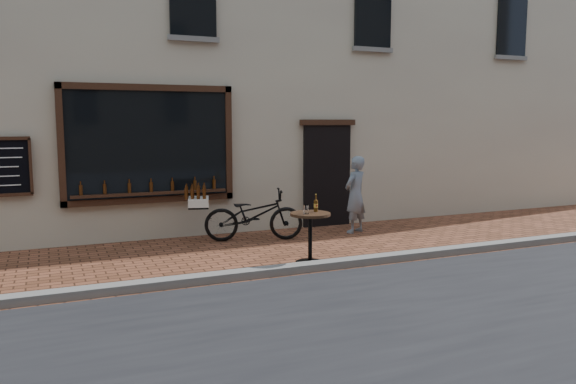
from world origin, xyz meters
name	(u,v)px	position (x,y,z in m)	size (l,w,h in m)	color
ground	(320,273)	(0.00, 0.00, 0.00)	(90.00, 90.00, 0.00)	#5A301D
kerb	(314,266)	(0.00, 0.20, 0.06)	(90.00, 0.25, 0.12)	slate
shop_building	(202,10)	(0.00, 6.50, 5.00)	(28.00, 6.20, 10.00)	beige
cargo_bicycle	(252,214)	(-0.14, 2.64, 0.51)	(2.30, 1.16, 1.06)	black
bistro_table	(310,227)	(0.11, 0.58, 0.59)	(0.65, 0.65, 1.11)	black
pedestrian	(355,195)	(2.08, 2.54, 0.79)	(0.58, 0.38, 1.58)	slate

